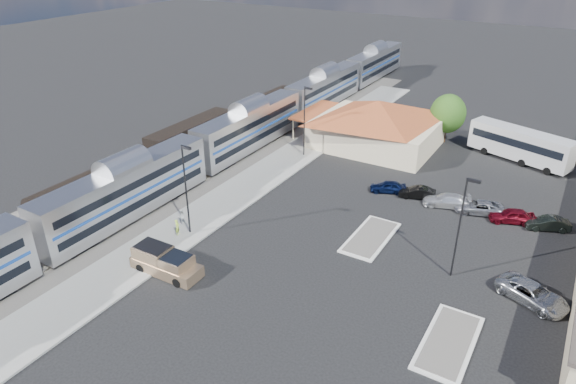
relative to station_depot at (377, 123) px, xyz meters
The scene contains 23 objects.
ground 24.63m from the station_depot, 79.24° to the right, with size 280.00×280.00×0.00m, color black.
railbed 23.14m from the station_depot, 135.78° to the right, with size 16.00×100.00×0.12m, color #4C4944.
platform 19.71m from the station_depot, 112.45° to the right, with size 5.50×92.00×0.18m, color gray.
passenger_train 16.63m from the station_depot, 143.92° to the right, with size 3.00×104.00×5.55m.
freight_cars 24.16m from the station_depot, 143.67° to the right, with size 2.80×46.00×4.00m.
station_depot is the anchor object (origin of this frame).
traffic_island_south 23.80m from the station_depot, 68.74° to the right, with size 3.30×7.50×0.21m.
traffic_island_north 37.12m from the station_depot, 59.88° to the right, with size 3.30×7.50×0.21m.
lamp_plat_s 30.74m from the station_depot, 101.94° to the right, with size 1.08×0.25×9.00m.
lamp_plat_n 10.45m from the station_depot, 128.41° to the right, with size 1.08×0.25×9.00m.
lamp_lot 29.30m from the station_depot, 55.24° to the right, with size 1.08×0.25×9.00m.
tree_depot 9.69m from the station_depot, 38.43° to the left, with size 4.71×4.71×6.63m.
pickup_truck 36.13m from the station_depot, 96.27° to the right, with size 6.22×2.42×2.14m.
suv 33.36m from the station_depot, 46.79° to the right, with size 2.51×5.44×1.51m, color #AAADB2.
coach_bus 17.73m from the station_depot, 14.00° to the left, with size 12.70×6.62×4.01m.
person_a 31.81m from the station_depot, 102.97° to the right, with size 0.57×0.38×1.57m, color #B2D643.
person_b 30.41m from the station_depot, 105.65° to the right, with size 0.77×0.60×1.58m, color silver.
parked_car_a 14.00m from the station_depot, 62.08° to the right, with size 1.57×3.89×1.33m, color #0C1840.
parked_car_b 15.51m from the station_depot, 50.90° to the right, with size 1.36×3.90×1.28m, color black.
parked_car_c 17.87m from the station_depot, 43.45° to the right, with size 1.94×4.77×1.38m, color silver.
parked_car_d 20.12m from the station_depot, 36.50° to the right, with size 2.23×4.83×1.34m, color gray.
parked_car_e 22.91m from the station_depot, 32.31° to the right, with size 1.71×4.26×1.45m, color maroon.
parked_car_f 25.52m from the station_depot, 27.88° to the right, with size 1.42×4.06×1.34m, color black.
Camera 1 is at (18.26, -36.93, 25.54)m, focal length 32.00 mm.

